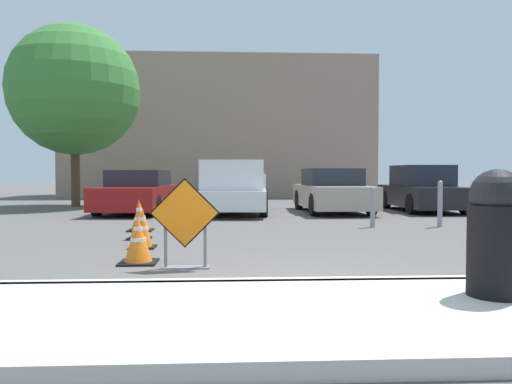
{
  "coord_description": "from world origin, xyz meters",
  "views": [
    {
      "loc": [
        -0.7,
        -5.19,
        1.26
      ],
      "look_at": [
        0.25,
        13.28,
        0.54
      ],
      "focal_mm": 35.0,
      "sensor_mm": 36.0,
      "label": 1
    }
  ],
  "objects_px": {
    "traffic_cone_nearest": "(138,241)",
    "bollard_third": "(506,203)",
    "trash_bin": "(497,232)",
    "bollard_nearest": "(373,206)",
    "parked_car_nearest": "(138,193)",
    "parked_car_third": "(422,190)",
    "road_closed_sign": "(185,222)",
    "traffic_cone_third": "(139,220)",
    "parked_car_second": "(332,192)",
    "traffic_cone_second": "(143,229)",
    "pickup_truck": "(235,190)",
    "traffic_cone_fourth": "(140,218)",
    "bollard_second": "(440,203)"
  },
  "relations": [
    {
      "from": "traffic_cone_nearest",
      "to": "parked_car_second",
      "type": "height_order",
      "value": "parked_car_second"
    },
    {
      "from": "road_closed_sign",
      "to": "bollard_third",
      "type": "xyz_separation_m",
      "value": [
        7.02,
        4.76,
        -0.07
      ]
    },
    {
      "from": "traffic_cone_nearest",
      "to": "bollard_third",
      "type": "xyz_separation_m",
      "value": [
        7.71,
        4.33,
        0.23
      ]
    },
    {
      "from": "bollard_nearest",
      "to": "road_closed_sign",
      "type": "bearing_deg",
      "value": -129.07
    },
    {
      "from": "road_closed_sign",
      "to": "trash_bin",
      "type": "bearing_deg",
      "value": -35.67
    },
    {
      "from": "bollard_second",
      "to": "parked_car_third",
      "type": "bearing_deg",
      "value": 73.05
    },
    {
      "from": "bollard_nearest",
      "to": "bollard_second",
      "type": "height_order",
      "value": "bollard_second"
    },
    {
      "from": "traffic_cone_fourth",
      "to": "parked_car_second",
      "type": "xyz_separation_m",
      "value": [
        5.18,
        4.82,
        0.36
      ]
    },
    {
      "from": "traffic_cone_fourth",
      "to": "bollard_nearest",
      "type": "distance_m",
      "value": 5.24
    },
    {
      "from": "traffic_cone_nearest",
      "to": "parked_car_nearest",
      "type": "relative_size",
      "value": 0.14
    },
    {
      "from": "trash_bin",
      "to": "bollard_third",
      "type": "relative_size",
      "value": 1.12
    },
    {
      "from": "parked_car_second",
      "to": "road_closed_sign",
      "type": "bearing_deg",
      "value": 65.56
    },
    {
      "from": "traffic_cone_fourth",
      "to": "pickup_truck",
      "type": "distance_m",
      "value": 5.03
    },
    {
      "from": "road_closed_sign",
      "to": "bollard_second",
      "type": "height_order",
      "value": "road_closed_sign"
    },
    {
      "from": "parked_car_nearest",
      "to": "bollard_nearest",
      "type": "xyz_separation_m",
      "value": [
        6.18,
        -4.59,
        -0.13
      ]
    },
    {
      "from": "traffic_cone_nearest",
      "to": "parked_car_second",
      "type": "xyz_separation_m",
      "value": [
        4.51,
        8.72,
        0.33
      ]
    },
    {
      "from": "parked_car_second",
      "to": "bollard_third",
      "type": "xyz_separation_m",
      "value": [
        3.2,
        -4.38,
        -0.1
      ]
    },
    {
      "from": "road_closed_sign",
      "to": "trash_bin",
      "type": "relative_size",
      "value": 1.03
    },
    {
      "from": "road_closed_sign",
      "to": "parked_car_third",
      "type": "height_order",
      "value": "parked_car_third"
    },
    {
      "from": "traffic_cone_nearest",
      "to": "pickup_truck",
      "type": "distance_m",
      "value": 8.58
    },
    {
      "from": "traffic_cone_nearest",
      "to": "bollard_third",
      "type": "relative_size",
      "value": 0.63
    },
    {
      "from": "bollard_nearest",
      "to": "parked_car_third",
      "type": "bearing_deg",
      "value": 57.56
    },
    {
      "from": "bollard_second",
      "to": "traffic_cone_fourth",
      "type": "bearing_deg",
      "value": -176.32
    },
    {
      "from": "traffic_cone_fourth",
      "to": "parked_car_nearest",
      "type": "relative_size",
      "value": 0.13
    },
    {
      "from": "traffic_cone_second",
      "to": "traffic_cone_fourth",
      "type": "relative_size",
      "value": 1.1
    },
    {
      "from": "road_closed_sign",
      "to": "traffic_cone_nearest",
      "type": "distance_m",
      "value": 0.86
    },
    {
      "from": "pickup_truck",
      "to": "parked_car_third",
      "type": "distance_m",
      "value": 6.2
    },
    {
      "from": "traffic_cone_nearest",
      "to": "pickup_truck",
      "type": "height_order",
      "value": "pickup_truck"
    },
    {
      "from": "traffic_cone_second",
      "to": "pickup_truck",
      "type": "bearing_deg",
      "value": 77.09
    },
    {
      "from": "pickup_truck",
      "to": "trash_bin",
      "type": "bearing_deg",
      "value": 105.3
    },
    {
      "from": "parked_car_third",
      "to": "traffic_cone_second",
      "type": "bearing_deg",
      "value": 45.18
    },
    {
      "from": "bollard_second",
      "to": "traffic_cone_second",
      "type": "bearing_deg",
      "value": -155.3
    },
    {
      "from": "traffic_cone_fourth",
      "to": "trash_bin",
      "type": "relative_size",
      "value": 0.52
    },
    {
      "from": "traffic_cone_second",
      "to": "trash_bin",
      "type": "bearing_deg",
      "value": -45.99
    },
    {
      "from": "bollard_nearest",
      "to": "bollard_second",
      "type": "relative_size",
      "value": 0.88
    },
    {
      "from": "parked_car_nearest",
      "to": "parked_car_third",
      "type": "xyz_separation_m",
      "value": [
        9.21,
        0.18,
        0.05
      ]
    },
    {
      "from": "parked_car_third",
      "to": "bollard_third",
      "type": "xyz_separation_m",
      "value": [
        0.12,
        -4.77,
        -0.13
      ]
    },
    {
      "from": "road_closed_sign",
      "to": "bollard_nearest",
      "type": "bearing_deg",
      "value": 50.93
    },
    {
      "from": "traffic_cone_nearest",
      "to": "bollard_second",
      "type": "distance_m",
      "value": 7.51
    },
    {
      "from": "trash_bin",
      "to": "bollard_nearest",
      "type": "xyz_separation_m",
      "value": [
        0.87,
        6.91,
        -0.23
      ]
    },
    {
      "from": "road_closed_sign",
      "to": "trash_bin",
      "type": "height_order",
      "value": "trash_bin"
    },
    {
      "from": "traffic_cone_nearest",
      "to": "parked_car_nearest",
      "type": "height_order",
      "value": "parked_car_nearest"
    },
    {
      "from": "pickup_truck",
      "to": "bollard_second",
      "type": "xyz_separation_m",
      "value": [
        4.71,
        -4.12,
        -0.16
      ]
    },
    {
      "from": "bollard_nearest",
      "to": "parked_car_nearest",
      "type": "bearing_deg",
      "value": 143.4
    },
    {
      "from": "parked_car_second",
      "to": "bollard_second",
      "type": "xyz_separation_m",
      "value": [
        1.62,
        -4.38,
        -0.08
      ]
    },
    {
      "from": "traffic_cone_second",
      "to": "bollard_third",
      "type": "xyz_separation_m",
      "value": [
        7.9,
        2.91,
        0.22
      ]
    },
    {
      "from": "traffic_cone_nearest",
      "to": "parked_car_third",
      "type": "bearing_deg",
      "value": 50.2
    },
    {
      "from": "parked_car_nearest",
      "to": "trash_bin",
      "type": "xyz_separation_m",
      "value": [
        5.31,
        -11.5,
        0.1
      ]
    },
    {
      "from": "traffic_cone_third",
      "to": "parked_car_second",
      "type": "xyz_separation_m",
      "value": [
        4.96,
        6.17,
        0.28
      ]
    },
    {
      "from": "traffic_cone_nearest",
      "to": "traffic_cone_second",
      "type": "height_order",
      "value": "traffic_cone_second"
    }
  ]
}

